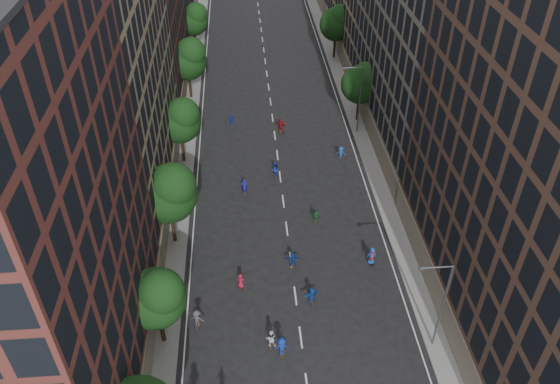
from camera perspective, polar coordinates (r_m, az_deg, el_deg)
The scene contains 28 objects.
ground at distance 65.99m, azimuth -0.25°, elevation 3.65°, with size 240.00×240.00×0.00m, color black.
sidewalk_left at distance 72.63m, azimuth -10.24°, elevation 6.56°, with size 4.00×105.00×0.15m, color slate.
sidewalk_right at distance 73.88m, azimuth 8.72°, elevation 7.31°, with size 4.00×105.00×0.15m, color slate.
bldg_left_b at distance 55.49m, azimuth -20.53°, elevation 14.29°, with size 14.00×26.00×34.00m, color #847456.
bldg_right_b at distance 66.05m, azimuth 17.00°, elevation 18.14°, with size 14.00×28.00×33.00m, color #5F584E.
tree_left_1 at distance 42.97m, azimuth -12.72°, elevation -10.60°, with size 4.80×4.80×8.21m.
tree_left_2 at distance 51.17m, azimuth -11.48°, elevation 0.06°, with size 5.60×5.60×9.45m.
tree_left_3 at distance 63.07m, azimuth -10.38°, elevation 7.47°, with size 5.00×5.00×8.58m.
tree_left_4 at distance 77.16m, azimuth -9.56°, elevation 13.64°, with size 5.40×5.40×9.08m.
tree_left_5 at distance 92.13m, azimuth -8.96°, elevation 17.47°, with size 4.80×4.80×8.33m.
tree_right_a at distance 71.44m, azimuth 8.59°, elevation 11.29°, with size 5.00×5.00×8.39m.
tree_right_b at distance 89.30m, azimuth 6.03°, elevation 17.24°, with size 5.20×5.20×8.83m.
streetlamp_near at distance 43.81m, azimuth 16.43°, elevation -10.99°, with size 2.64×0.22×9.06m.
streetlamp_far at distance 68.96m, azimuth 8.18°, elevation 9.87°, with size 2.64×0.22×9.06m.
skater_3 at distance 44.83m, azimuth 0.18°, elevation -15.88°, with size 1.21×0.69×1.87m, color navy.
skater_5 at distance 48.38m, azimuth 3.34°, elevation -10.76°, with size 1.54×0.49×1.66m, color #1548B1.
skater_6 at distance 49.64m, azimuth -4.12°, elevation -9.29°, with size 0.75×0.49×1.54m, color #A31B31.
skater_7 at distance 52.20m, azimuth 9.59°, elevation -6.77°, with size 0.63×0.41×1.72m, color maroon.
skater_8 at distance 45.36m, azimuth -0.95°, elevation -15.07°, with size 0.86×0.67×1.77m, color silver.
skater_9 at distance 47.09m, azimuth -8.65°, elevation -12.97°, with size 1.16×0.66×1.79m, color #424347.
skater_10 at distance 56.02m, azimuth 3.79°, elevation -2.60°, with size 0.95×0.40×1.62m, color #1F6737.
skater_11 at distance 51.41m, azimuth 1.33°, elevation -7.08°, with size 1.45×0.46×1.56m, color navy.
skater_12 at distance 52.20m, azimuth 9.56°, elevation -6.63°, with size 0.93×0.60×1.90m, color #1546B1.
skater_13 at distance 59.74m, azimuth -3.76°, elevation 0.53°, with size 0.69×0.45×1.90m, color #1916B3.
skater_14 at distance 62.25m, azimuth -0.54°, elevation 2.35°, with size 0.92×0.72×1.89m, color #1633B9.
skater_15 at distance 65.68m, azimuth 6.39°, elevation 4.06°, with size 1.05×0.60×1.62m, color blue.
skater_16 at distance 72.05m, azimuth -5.09°, elevation 7.43°, with size 0.93×0.39×1.58m, color #152EAD.
skater_17 at distance 70.41m, azimuth 0.11°, elevation 6.94°, with size 1.71×0.54×1.84m, color maroon.
Camera 1 is at (-3.84, -14.47, 37.06)m, focal length 35.00 mm.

